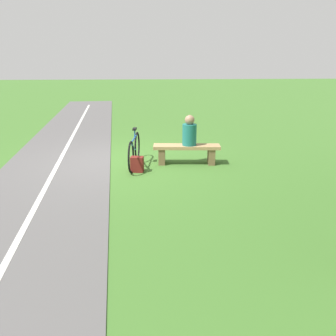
{
  "coord_description": "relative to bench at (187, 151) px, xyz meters",
  "views": [
    {
      "loc": [
        -0.73,
        8.77,
        2.51
      ],
      "look_at": [
        -1.14,
        2.92,
        0.7
      ],
      "focal_mm": 37.59,
      "sensor_mm": 36.0,
      "label": 1
    }
  ],
  "objects": [
    {
      "name": "bicycle",
      "position": [
        1.3,
        0.1,
        0.06
      ],
      "size": [
        0.26,
        1.8,
        0.92
      ],
      "rotation": [
        0.0,
        0.0,
        1.45
      ],
      "color": "black",
      "rests_on": "ground_plane"
    },
    {
      "name": "ground_plane",
      "position": [
        1.79,
        -0.3,
        -0.33
      ],
      "size": [
        80.0,
        80.0,
        0.0
      ],
      "primitive_type": "plane",
      "color": "#3D6B28"
    },
    {
      "name": "paved_path",
      "position": [
        2.92,
        3.7,
        -0.32
      ],
      "size": [
        5.42,
        36.09,
        0.02
      ],
      "primitive_type": "cube",
      "rotation": [
        0.0,
        0.0,
        0.08
      ],
      "color": "#565454",
      "rests_on": "ground_plane"
    },
    {
      "name": "backpack",
      "position": [
        1.23,
        0.59,
        -0.15
      ],
      "size": [
        0.32,
        0.27,
        0.36
      ],
      "rotation": [
        0.0,
        0.0,
        2.96
      ],
      "color": "maroon",
      "rests_on": "ground_plane"
    },
    {
      "name": "bench",
      "position": [
        0.0,
        0.0,
        0.0
      ],
      "size": [
        1.68,
        0.54,
        0.48
      ],
      "rotation": [
        0.0,
        0.0,
        -0.08
      ],
      "color": "#A88456",
      "rests_on": "ground_plane"
    },
    {
      "name": "person_seated",
      "position": [
        -0.06,
        0.01,
        0.48
      ],
      "size": [
        0.38,
        0.38,
        0.75
      ],
      "rotation": [
        0.0,
        0.0,
        -0.08
      ],
      "color": "#1E6B66",
      "rests_on": "bench"
    },
    {
      "name": "path_centre_line",
      "position": [
        2.92,
        3.7,
        -0.31
      ],
      "size": [
        2.62,
        31.91,
        0.0
      ],
      "primitive_type": "cube",
      "rotation": [
        0.0,
        0.0,
        0.08
      ],
      "color": "silver",
      "rests_on": "paved_path"
    }
  ]
}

